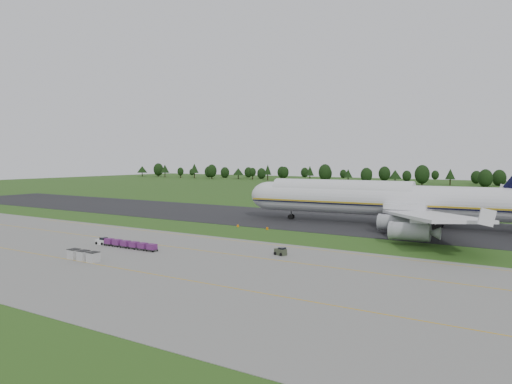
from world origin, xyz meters
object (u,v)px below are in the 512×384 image
Objects in this scene: aircraft at (389,199)px; edge_markers at (252,227)px; utility_cart at (280,252)px; baggage_train at (125,244)px; uld_row at (83,255)px.

edge_markers is (-25.43, -22.37, -6.18)m from aircraft.
edge_markers is at bearing 131.66° from utility_cart.
aircraft is 64.85m from baggage_train.
baggage_train is (-31.54, -56.38, -5.66)m from aircraft.
aircraft is 12.43× the size of uld_row.
aircraft is 47.39m from utility_cart.
utility_cart is at bearing -48.34° from edge_markers.
uld_row is at bearing -93.58° from edge_markers.
aircraft reaches higher than uld_row.
aircraft is at bearing 67.45° from uld_row.
baggage_train is 6.90× the size of utility_cart.
uld_row is (-24.68, -21.25, 0.30)m from utility_cart.
aircraft is 9.16× the size of edge_markers.
aircraft reaches higher than utility_cart.
uld_row reaches higher than baggage_train.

